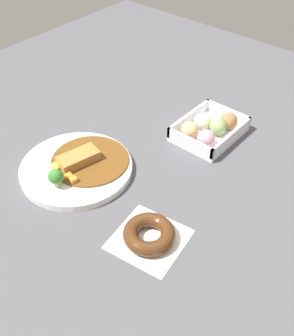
% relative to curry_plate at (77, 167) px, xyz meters
% --- Properties ---
extents(ground_plane, '(1.60, 1.60, 0.00)m').
position_rel_curry_plate_xyz_m(ground_plane, '(0.17, -0.08, -0.01)').
color(ground_plane, '#4C4C51').
extents(curry_plate, '(0.28, 0.28, 0.07)m').
position_rel_curry_plate_xyz_m(curry_plate, '(0.00, 0.00, 0.00)').
color(curry_plate, white).
rests_on(curry_plate, ground_plane).
extents(donut_box, '(0.19, 0.15, 0.06)m').
position_rel_curry_plate_xyz_m(donut_box, '(0.33, -0.17, 0.01)').
color(donut_box, white).
rests_on(donut_box, ground_plane).
extents(chocolate_ring_donut, '(0.16, 0.16, 0.03)m').
position_rel_curry_plate_xyz_m(chocolate_ring_donut, '(-0.05, -0.27, 0.00)').
color(chocolate_ring_donut, white).
rests_on(chocolate_ring_donut, ground_plane).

